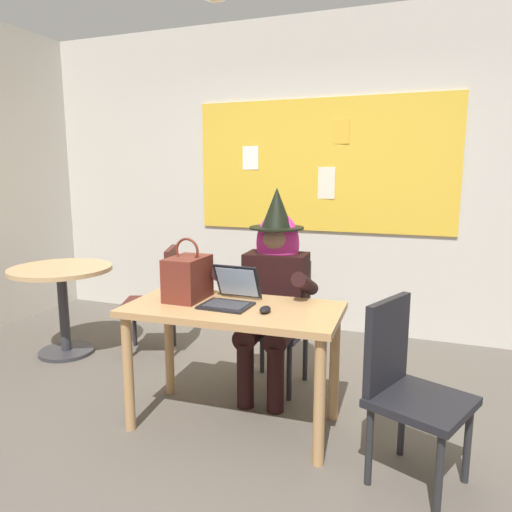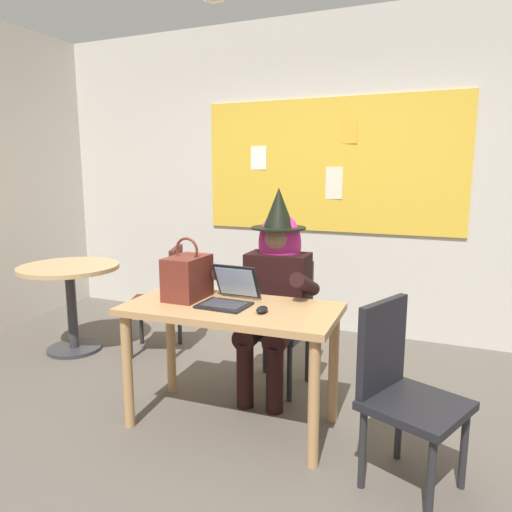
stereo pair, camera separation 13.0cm
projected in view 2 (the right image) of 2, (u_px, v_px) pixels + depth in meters
The scene contains 11 objects.
ground_plane at pixel (236, 429), 2.83m from camera, with size 24.00×24.00×0.00m, color #5B544C.
wall_back_bulletin at pixel (330, 176), 4.41m from camera, with size 5.93×2.16×2.88m.
desk_main at pixel (231, 324), 2.78m from camera, with size 1.26×0.67×0.73m.
chair_at_desk at pixel (281, 316), 3.39m from camera, with size 0.44×0.44×0.88m.
person_costumed at pixel (275, 281), 3.23m from camera, with size 0.62×0.66×1.40m.
laptop at pixel (229, 296), 2.80m from camera, with size 0.29×0.33×0.22m.
computer_mouse at pixel (262, 310), 2.63m from camera, with size 0.06×0.10×0.03m, color black.
handbag at pixel (187, 277), 2.91m from camera, with size 0.20×0.30×0.38m.
side_table_round at pixel (70, 288), 3.97m from camera, with size 0.81×0.81×0.74m.
chair_spare_by_window at pixel (164, 294), 3.96m from camera, with size 0.54×0.54×0.89m.
chair_extra_corner at pixel (401, 385), 2.28m from camera, with size 0.55×0.55×0.89m.
Camera 2 is at (1.14, -2.34, 1.51)m, focal length 33.53 mm.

